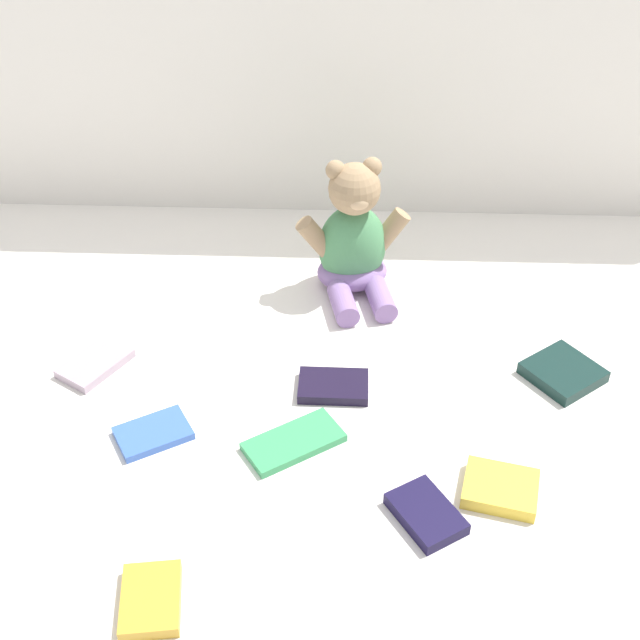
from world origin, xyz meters
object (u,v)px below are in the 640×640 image
book_case_0 (153,433)px  book_case_4 (563,372)px  book_case_6 (151,600)px  book_case_3 (333,386)px  book_case_1 (95,364)px  book_case_7 (426,514)px  book_case_2 (500,489)px  book_case_5 (294,442)px  teddy_bear (354,243)px

book_case_0 → book_case_4: (0.60, 0.15, 0.00)m
book_case_6 → book_case_3: bearing=53.6°
book_case_1 → book_case_7: (0.49, -0.27, 0.00)m
book_case_2 → book_case_7: book_case_2 is taller
book_case_3 → book_case_5: (-0.05, -0.11, -0.00)m
teddy_bear → book_case_3: teddy_bear is taller
book_case_1 → book_case_6: 0.44m
book_case_0 → book_case_1: size_ratio=0.93×
book_case_1 → book_case_7: book_case_7 is taller
book_case_6 → book_case_7: bearing=14.7°
book_case_6 → book_case_2: bearing=15.0°
book_case_6 → book_case_0: bearing=92.5°
teddy_bear → book_case_6: teddy_bear is taller
book_case_3 → book_case_0: bearing=113.3°
book_case_2 → book_case_6: book_case_2 is taller
book_case_3 → book_case_5: 0.13m
book_case_5 → book_case_6: size_ratio=1.46×
book_case_4 → book_case_3: bearing=149.2°
teddy_bear → book_case_4: size_ratio=2.43×
book_case_1 → book_case_3: size_ratio=1.03×
book_case_4 → book_case_7: book_case_4 is taller
book_case_1 → book_case_3: (0.37, -0.04, 0.00)m
book_case_0 → book_case_2: 0.48m
book_case_5 → book_case_6: book_case_6 is taller
book_case_4 → book_case_5: bearing=163.7°
book_case_3 → book_case_7: (0.12, -0.24, 0.00)m
book_case_2 → book_case_7: size_ratio=0.98×
teddy_bear → book_case_1: size_ratio=2.21×
teddy_bear → book_case_7: size_ratio=2.45×
book_case_0 → book_case_5: bearing=-123.2°
book_case_2 → book_case_4: 0.26m
book_case_1 → book_case_7: size_ratio=1.11×
book_case_1 → book_case_3: bearing=-154.1°
book_case_2 → book_case_5: book_case_2 is taller
book_case_1 → book_case_2: (0.59, -0.23, 0.00)m
book_case_4 → book_case_5: 0.43m
book_case_0 → book_case_5: size_ratio=0.74×
book_case_5 → book_case_7: 0.21m
book_case_1 → book_case_2: book_case_2 is taller
teddy_bear → book_case_0: 0.47m
book_case_5 → book_case_6: 0.30m
book_case_0 → book_case_2: size_ratio=1.05×
book_case_3 → book_case_4: (0.35, 0.04, 0.00)m
book_case_7 → book_case_3: bearing=85.3°
book_case_1 → book_case_5: book_case_1 is taller
book_case_4 → book_case_6: bearing=179.3°
book_case_5 → book_case_1: bearing=-149.5°
book_case_2 → book_case_1: bearing=82.0°
teddy_bear → book_case_5: 0.40m
book_case_6 → book_case_7: (0.32, 0.14, 0.00)m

